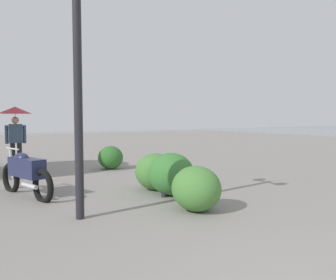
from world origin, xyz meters
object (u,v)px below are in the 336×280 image
(motorcycle, at_px, (26,173))
(pedestrian, at_px, (15,120))
(bollard_mid, at_px, (164,180))
(lamppost, at_px, (77,52))

(motorcycle, relative_size, pedestrian, 1.04)
(motorcycle, bearing_deg, pedestrian, -5.24)
(bollard_mid, bearing_deg, motorcycle, 56.15)
(lamppost, relative_size, motorcycle, 1.94)
(lamppost, distance_m, motorcycle, 3.19)
(pedestrian, distance_m, bollard_mid, 6.12)
(lamppost, bearing_deg, motorcycle, 11.98)
(lamppost, distance_m, pedestrian, 6.30)
(lamppost, height_order, bollard_mid, lamppost)
(motorcycle, bearing_deg, lamppost, -168.02)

